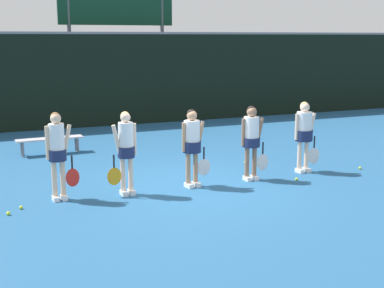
{
  "coord_description": "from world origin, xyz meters",
  "views": [
    {
      "loc": [
        -4.23,
        -10.12,
        3.11
      ],
      "look_at": [
        0.01,
        -0.01,
        0.91
      ],
      "focal_mm": 50.0,
      "sensor_mm": 36.0,
      "label": 1
    }
  ],
  "objects_px": {
    "player_0": "(58,149)",
    "tennis_ball_3": "(245,162)",
    "player_2": "(192,141)",
    "tennis_ball_4": "(8,213)",
    "tennis_ball_1": "(297,179)",
    "bench_courtside": "(50,140)",
    "tennis_ball_0": "(360,168)",
    "tennis_ball_5": "(21,207)",
    "tennis_ball_2": "(258,164)",
    "player_3": "(251,136)",
    "scoreboard": "(117,17)",
    "player_1": "(126,147)",
    "tennis_ball_6": "(201,169)",
    "player_4": "(304,131)"
  },
  "relations": [
    {
      "from": "player_1",
      "to": "tennis_ball_5",
      "type": "bearing_deg",
      "value": -179.68
    },
    {
      "from": "player_0",
      "to": "player_4",
      "type": "bearing_deg",
      "value": -3.45
    },
    {
      "from": "scoreboard",
      "to": "tennis_ball_0",
      "type": "relative_size",
      "value": 74.38
    },
    {
      "from": "player_1",
      "to": "tennis_ball_3",
      "type": "bearing_deg",
      "value": 18.8
    },
    {
      "from": "tennis_ball_0",
      "to": "tennis_ball_4",
      "type": "height_order",
      "value": "tennis_ball_4"
    },
    {
      "from": "scoreboard",
      "to": "player_2",
      "type": "distance_m",
      "value": 10.46
    },
    {
      "from": "tennis_ball_1",
      "to": "bench_courtside",
      "type": "bearing_deg",
      "value": 133.27
    },
    {
      "from": "player_1",
      "to": "tennis_ball_6",
      "type": "distance_m",
      "value": 2.67
    },
    {
      "from": "player_0",
      "to": "tennis_ball_3",
      "type": "xyz_separation_m",
      "value": [
        4.77,
        1.29,
        -0.97
      ]
    },
    {
      "from": "bench_courtside",
      "to": "tennis_ball_3",
      "type": "bearing_deg",
      "value": -37.96
    },
    {
      "from": "tennis_ball_2",
      "to": "bench_courtside",
      "type": "bearing_deg",
      "value": 143.87
    },
    {
      "from": "player_0",
      "to": "tennis_ball_3",
      "type": "distance_m",
      "value": 5.03
    },
    {
      "from": "player_1",
      "to": "tennis_ball_0",
      "type": "distance_m",
      "value": 5.8
    },
    {
      "from": "bench_courtside",
      "to": "tennis_ball_2",
      "type": "relative_size",
      "value": 25.68
    },
    {
      "from": "bench_courtside",
      "to": "tennis_ball_5",
      "type": "height_order",
      "value": "bench_courtside"
    },
    {
      "from": "player_3",
      "to": "tennis_ball_3",
      "type": "relative_size",
      "value": 24.66
    },
    {
      "from": "bench_courtside",
      "to": "scoreboard",
      "type": "bearing_deg",
      "value": 55.3
    },
    {
      "from": "scoreboard",
      "to": "tennis_ball_5",
      "type": "bearing_deg",
      "value": -114.41
    },
    {
      "from": "player_1",
      "to": "tennis_ball_2",
      "type": "distance_m",
      "value": 3.96
    },
    {
      "from": "player_0",
      "to": "scoreboard",
      "type": "bearing_deg",
      "value": 64.96
    },
    {
      "from": "player_3",
      "to": "tennis_ball_2",
      "type": "bearing_deg",
      "value": 53.95
    },
    {
      "from": "player_4",
      "to": "tennis_ball_3",
      "type": "relative_size",
      "value": 24.76
    },
    {
      "from": "tennis_ball_4",
      "to": "bench_courtside",
      "type": "bearing_deg",
      "value": 73.68
    },
    {
      "from": "tennis_ball_4",
      "to": "scoreboard",
      "type": "bearing_deg",
      "value": 65.06
    },
    {
      "from": "scoreboard",
      "to": "bench_courtside",
      "type": "bearing_deg",
      "value": -121.67
    },
    {
      "from": "tennis_ball_4",
      "to": "player_1",
      "type": "bearing_deg",
      "value": 10.37
    },
    {
      "from": "tennis_ball_0",
      "to": "tennis_ball_1",
      "type": "bearing_deg",
      "value": -172.07
    },
    {
      "from": "tennis_ball_0",
      "to": "tennis_ball_2",
      "type": "distance_m",
      "value": 2.43
    },
    {
      "from": "tennis_ball_2",
      "to": "tennis_ball_5",
      "type": "height_order",
      "value": "tennis_ball_2"
    },
    {
      "from": "tennis_ball_1",
      "to": "tennis_ball_5",
      "type": "xyz_separation_m",
      "value": [
        -5.8,
        0.27,
        0.0
      ]
    },
    {
      "from": "tennis_ball_0",
      "to": "tennis_ball_3",
      "type": "xyz_separation_m",
      "value": [
        -2.25,
        1.59,
        0.0
      ]
    },
    {
      "from": "bench_courtside",
      "to": "player_0",
      "type": "height_order",
      "value": "player_0"
    },
    {
      "from": "scoreboard",
      "to": "tennis_ball_1",
      "type": "xyz_separation_m",
      "value": [
        1.18,
        -10.45,
        -3.8
      ]
    },
    {
      "from": "bench_courtside",
      "to": "player_3",
      "type": "xyz_separation_m",
      "value": [
        3.71,
        -4.44,
        0.6
      ]
    },
    {
      "from": "bench_courtside",
      "to": "player_1",
      "type": "distance_m",
      "value": 4.59
    },
    {
      "from": "tennis_ball_1",
      "to": "tennis_ball_4",
      "type": "height_order",
      "value": "tennis_ball_4"
    },
    {
      "from": "tennis_ball_1",
      "to": "tennis_ball_2",
      "type": "relative_size",
      "value": 0.93
    },
    {
      "from": "scoreboard",
      "to": "tennis_ball_6",
      "type": "distance_m",
      "value": 9.58
    },
    {
      "from": "scoreboard",
      "to": "tennis_ball_3",
      "type": "bearing_deg",
      "value": -83.98
    },
    {
      "from": "tennis_ball_0",
      "to": "tennis_ball_5",
      "type": "xyz_separation_m",
      "value": [
        -7.77,
        -0.0,
        -0.0
      ]
    },
    {
      "from": "tennis_ball_1",
      "to": "player_0",
      "type": "bearing_deg",
      "value": 173.43
    },
    {
      "from": "player_2",
      "to": "player_1",
      "type": "bearing_deg",
      "value": 172.48
    },
    {
      "from": "scoreboard",
      "to": "tennis_ball_0",
      "type": "distance_m",
      "value": 11.31
    },
    {
      "from": "tennis_ball_1",
      "to": "scoreboard",
      "type": "bearing_deg",
      "value": 96.43
    },
    {
      "from": "player_2",
      "to": "tennis_ball_1",
      "type": "relative_size",
      "value": 25.37
    },
    {
      "from": "player_2",
      "to": "tennis_ball_4",
      "type": "distance_m",
      "value": 3.87
    },
    {
      "from": "player_4",
      "to": "player_3",
      "type": "bearing_deg",
      "value": -176.57
    },
    {
      "from": "player_2",
      "to": "player_3",
      "type": "relative_size",
      "value": 1.0
    },
    {
      "from": "tennis_ball_0",
      "to": "tennis_ball_1",
      "type": "xyz_separation_m",
      "value": [
        -1.97,
        -0.27,
        -0.0
      ]
    },
    {
      "from": "tennis_ball_0",
      "to": "tennis_ball_3",
      "type": "height_order",
      "value": "tennis_ball_3"
    }
  ]
}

